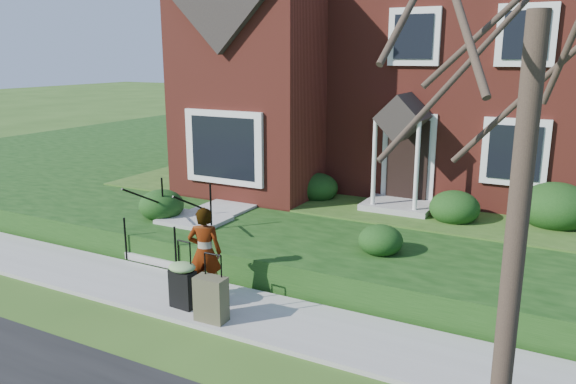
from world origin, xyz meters
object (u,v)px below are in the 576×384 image
Objects in this scene: front_steps at (181,233)px; suitcase_olive at (211,299)px; suitcase_black at (183,282)px; woman at (205,252)px.

front_steps is 3.47m from suitcase_olive.
suitcase_black is at bearing -50.95° from front_steps.
front_steps is 2.86m from suitcase_black.
suitcase_olive is at bearing 109.06° from woman.
suitcase_olive is (2.51, -2.40, -0.03)m from front_steps.
front_steps is 1.25× the size of woman.
woman reaches higher than front_steps.
suitcase_black is (-0.07, -0.55, -0.36)m from woman.
suitcase_olive is at bearing -10.80° from suitcase_black.
suitcase_black reaches higher than suitcase_olive.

